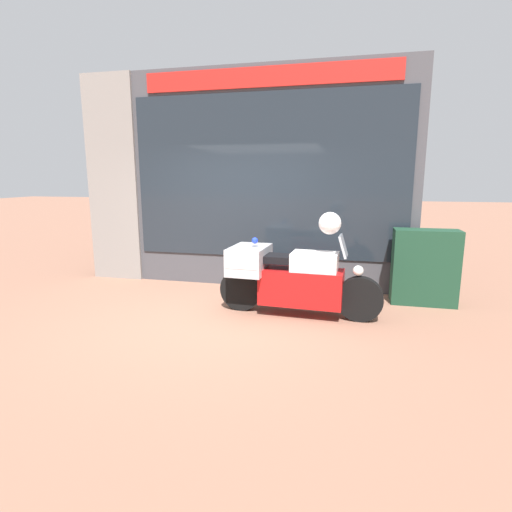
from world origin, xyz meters
The scene contains 6 objects.
ground_plane centered at (0.00, 0.00, 0.00)m, with size 60.00×60.00×0.00m, color #8E604C.
shop_building centered at (-0.43, 2.00, 1.88)m, with size 5.92×0.55×3.74m.
window_display centered at (0.42, 2.03, 0.45)m, with size 4.48×0.30×1.89m.
paramedic_motorcycle centered at (1.05, 0.46, 0.55)m, with size 2.30×0.78×1.17m.
utility_cabinet centered at (3.01, 1.43, 0.57)m, with size 0.95×0.41×1.15m, color #193D28.
white_helmet centered at (1.61, 0.43, 1.32)m, with size 0.30×0.30×0.30m, color white.
Camera 1 is at (1.87, -4.93, 1.92)m, focal length 28.00 mm.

